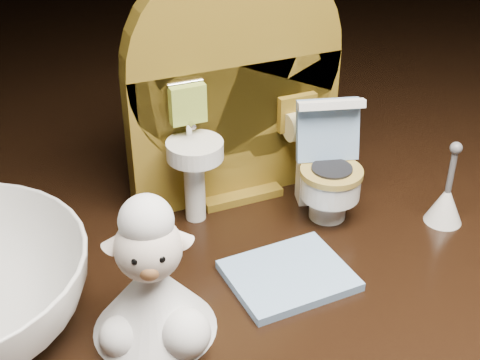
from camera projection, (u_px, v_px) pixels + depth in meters
The scene contains 5 objects.
backdrop_panel at pixel (234, 95), 0.39m from camera, with size 0.13×0.05×0.15m.
toy_toilet at pixel (327, 173), 0.39m from camera, with size 0.04×0.05×0.07m.
bath_mat at pixel (289, 276), 0.35m from camera, with size 0.06×0.05×0.00m, color #7AA0CC.
toilet_brush at pixel (446, 201), 0.39m from camera, with size 0.02×0.02×0.05m.
plush_lamb at pixel (153, 288), 0.30m from camera, with size 0.06×0.06×0.08m.
Camera 1 is at (-0.14, -0.26, 0.22)m, focal length 50.00 mm.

